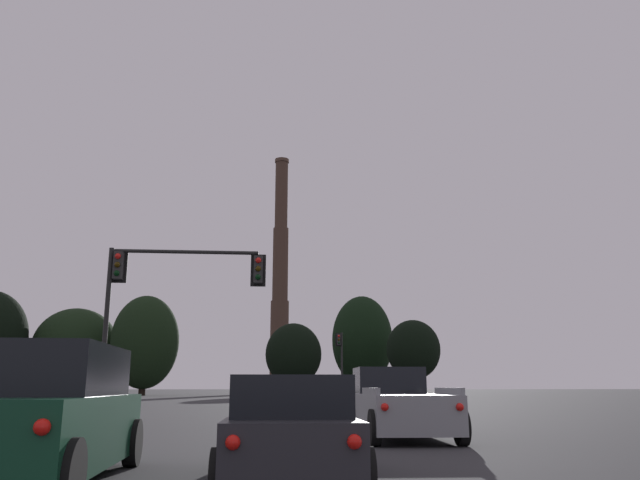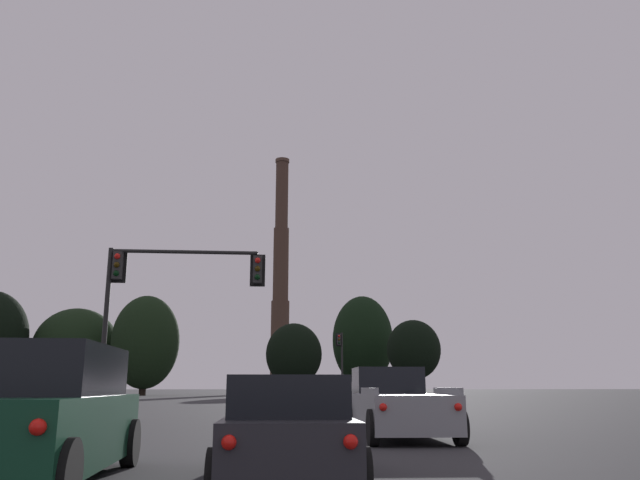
# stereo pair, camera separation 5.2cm
# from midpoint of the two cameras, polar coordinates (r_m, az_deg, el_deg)

# --- Properties ---
(pickup_truck_right_lane_front) EXTENTS (2.32, 5.55, 1.82)m
(pickup_truck_right_lane_front) POSITION_cam_midpoint_polar(r_m,az_deg,el_deg) (17.09, 7.01, -14.78)
(pickup_truck_right_lane_front) COLOR gray
(pickup_truck_right_lane_front) RESTS_ON ground_plane
(hatchback_center_lane_second) EXTENTS (1.95, 4.13, 1.44)m
(hatchback_center_lane_second) POSITION_cam_midpoint_polar(r_m,az_deg,el_deg) (9.24, -2.92, -17.10)
(hatchback_center_lane_second) COLOR #232328
(hatchback_center_lane_second) RESTS_ON ground_plane
(suv_left_lane_second) EXTENTS (2.23, 4.95, 1.86)m
(suv_left_lane_second) POSITION_cam_midpoint_polar(r_m,az_deg,el_deg) (9.65, -24.38, -14.43)
(suv_left_lane_second) COLOR #0F3823
(suv_left_lane_second) RESTS_ON ground_plane
(traffic_light_far_right) EXTENTS (0.78, 0.50, 6.37)m
(traffic_light_far_right) POSITION_cam_midpoint_polar(r_m,az_deg,el_deg) (60.99, 1.86, -10.53)
(traffic_light_far_right) COLOR black
(traffic_light_far_right) RESTS_ON ground_plane
(traffic_light_overhead_left) EXTENTS (6.00, 0.50, 6.37)m
(traffic_light_overhead_left) POSITION_cam_midpoint_polar(r_m,az_deg,el_deg) (24.11, -14.39, -4.24)
(traffic_light_overhead_left) COLOR black
(traffic_light_overhead_left) RESTS_ON ground_plane
(smokestack) EXTENTS (5.91, 5.91, 48.70)m
(smokestack) POSITION_cam_midpoint_polar(r_m,az_deg,el_deg) (127.59, -3.69, -5.19)
(smokestack) COLOR #3C2B22
(smokestack) RESTS_ON ground_plane
(treeline_far_left) EXTENTS (9.78, 8.80, 14.43)m
(treeline_far_left) POSITION_cam_midpoint_polar(r_m,az_deg,el_deg) (95.86, -15.72, -8.95)
(treeline_far_left) COLOR black
(treeline_far_left) RESTS_ON ground_plane
(treeline_center_left) EXTENTS (9.34, 8.41, 15.07)m
(treeline_center_left) POSITION_cam_midpoint_polar(r_m,az_deg,el_deg) (97.70, 3.88, -9.15)
(treeline_center_left) COLOR black
(treeline_center_left) RESTS_ON ground_plane
(treeline_left_mid) EXTENTS (7.45, 6.70, 10.36)m
(treeline_left_mid) POSITION_cam_midpoint_polar(r_m,az_deg,el_deg) (88.57, 8.52, -9.88)
(treeline_left_mid) COLOR black
(treeline_left_mid) RESTS_ON ground_plane
(treeline_far_right) EXTENTS (7.86, 7.08, 10.02)m
(treeline_far_right) POSITION_cam_midpoint_polar(r_m,az_deg,el_deg) (88.87, -2.45, -10.40)
(treeline_far_right) COLOR black
(treeline_far_right) RESTS_ON ground_plane
(treeline_right_mid) EXTENTS (12.55, 11.29, 12.91)m
(treeline_right_mid) POSITION_cam_midpoint_polar(r_m,az_deg,el_deg) (102.25, -21.49, -9.18)
(treeline_right_mid) COLOR black
(treeline_right_mid) RESTS_ON ground_plane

